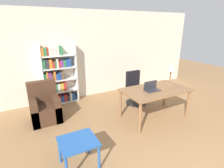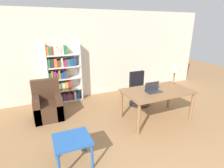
{
  "view_description": "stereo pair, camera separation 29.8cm",
  "coord_description": "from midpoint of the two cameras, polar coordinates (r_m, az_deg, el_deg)",
  "views": [
    {
      "loc": [
        -2.08,
        -0.71,
        2.25
      ],
      "look_at": [
        -0.35,
        2.52,
        1.01
      ],
      "focal_mm": 28.0,
      "sensor_mm": 36.0,
      "label": 1
    },
    {
      "loc": [
        -1.81,
        -0.84,
        2.25
      ],
      "look_at": [
        -0.35,
        2.52,
        1.01
      ],
      "focal_mm": 28.0,
      "sensor_mm": 36.0,
      "label": 2
    }
  ],
  "objects": [
    {
      "name": "armchair",
      "position": [
        4.67,
        -22.75,
        -7.34
      ],
      "size": [
        0.67,
        0.66,
        0.96
      ],
      "color": "#472D1E",
      "rests_on": "ground_plane"
    },
    {
      "name": "wall_back",
      "position": [
        5.72,
        -8.0,
        9.46
      ],
      "size": [
        8.0,
        0.06,
        2.7
      ],
      "color": "beige",
      "rests_on": "ground_plane"
    },
    {
      "name": "table_lamp",
      "position": [
        4.68,
        17.11,
        5.32
      ],
      "size": [
        0.31,
        0.31,
        0.59
      ],
      "color": "olive",
      "rests_on": "desk"
    },
    {
      "name": "bookshelf",
      "position": [
        5.36,
        -18.97,
        2.17
      ],
      "size": [
        0.98,
        0.28,
        1.77
      ],
      "color": "white",
      "rests_on": "ground_plane"
    },
    {
      "name": "office_chair",
      "position": [
        5.26,
        5.93,
        -1.95
      ],
      "size": [
        0.6,
        0.6,
        0.96
      ],
      "color": "black",
      "rests_on": "ground_plane"
    },
    {
      "name": "side_table_blue",
      "position": [
        3.05,
        -13.93,
        -18.7
      ],
      "size": [
        0.59,
        0.54,
        0.5
      ],
      "color": "#2356A3",
      "rests_on": "ground_plane"
    },
    {
      "name": "desk",
      "position": [
        4.39,
        12.04,
        -2.82
      ],
      "size": [
        1.62,
        0.93,
        0.76
      ],
      "color": "olive",
      "rests_on": "ground_plane"
    },
    {
      "name": "laptop",
      "position": [
        4.25,
        10.87,
        -1.43
      ],
      "size": [
        0.38,
        0.21,
        0.22
      ],
      "color": "#2D2D33",
      "rests_on": "desk"
    }
  ]
}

